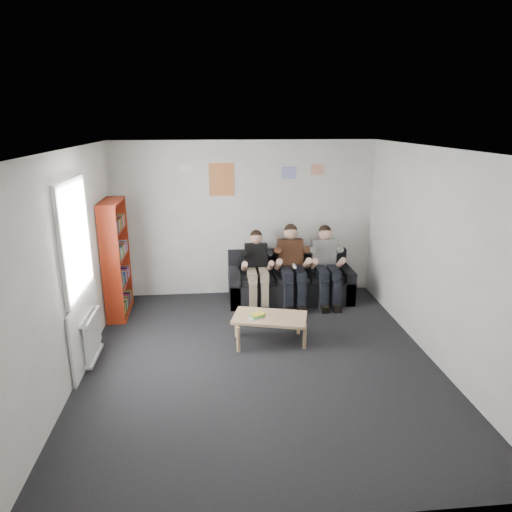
{
  "coord_description": "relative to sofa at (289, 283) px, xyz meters",
  "views": [
    {
      "loc": [
        -0.56,
        -5.28,
        3.03
      ],
      "look_at": [
        0.07,
        1.3,
        1.04
      ],
      "focal_mm": 32.0,
      "sensor_mm": 36.0,
      "label": 1
    }
  ],
  "objects": [
    {
      "name": "room_shell",
      "position": [
        -0.74,
        -2.1,
        1.06
      ],
      "size": [
        5.0,
        5.0,
        5.0
      ],
      "color": "black",
      "rests_on": "ground"
    },
    {
      "name": "person_left",
      "position": [
        -0.59,
        -0.19,
        0.33
      ],
      "size": [
        0.38,
        0.81,
        1.26
      ],
      "rotation": [
        0.0,
        0.0,
        -0.02
      ],
      "color": "black",
      "rests_on": "sofa"
    },
    {
      "name": "poster_sign",
      "position": [
        -1.74,
        0.39,
        1.96
      ],
      "size": [
        0.2,
        0.01,
        0.14
      ],
      "primitive_type": "cube",
      "color": "white",
      "rests_on": "room_shell"
    },
    {
      "name": "person_right",
      "position": [
        0.59,
        -0.2,
        0.36
      ],
      "size": [
        0.41,
        0.87,
        1.31
      ],
      "rotation": [
        0.0,
        0.0,
        -0.05
      ],
      "color": "silver",
      "rests_on": "sofa"
    },
    {
      "name": "poster_blue",
      "position": [
        0.01,
        0.39,
        1.86
      ],
      "size": [
        0.25,
        0.01,
        0.2
      ],
      "primitive_type": "cube",
      "color": "blue",
      "rests_on": "room_shell"
    },
    {
      "name": "radiator",
      "position": [
        -2.89,
        -1.9,
        0.06
      ],
      "size": [
        0.1,
        0.64,
        0.6
      ],
      "color": "white",
      "rests_on": "ground"
    },
    {
      "name": "person_middle",
      "position": [
        0.0,
        -0.2,
        0.37
      ],
      "size": [
        0.42,
        0.91,
        1.35
      ],
      "rotation": [
        0.0,
        0.0,
        0.01
      ],
      "color": "#4D2B19",
      "rests_on": "sofa"
    },
    {
      "name": "sofa",
      "position": [
        0.0,
        0.0,
        0.0
      ],
      "size": [
        2.1,
        0.86,
        0.81
      ],
      "color": "black",
      "rests_on": "ground"
    },
    {
      "name": "window",
      "position": [
        -2.96,
        -1.9,
        0.74
      ],
      "size": [
        0.05,
        1.3,
        2.36
      ],
      "color": "white",
      "rests_on": "room_shell"
    },
    {
      "name": "game_cases",
      "position": [
        -0.73,
        -1.63,
        0.13
      ],
      "size": [
        0.22,
        0.19,
        0.04
      ],
      "rotation": [
        0.0,
        0.0,
        0.39
      ],
      "color": "silver",
      "rests_on": "coffee_table"
    },
    {
      "name": "coffee_table",
      "position": [
        -0.55,
        -1.61,
        0.06
      ],
      "size": [
        1.01,
        0.55,
        0.4
      ],
      "rotation": [
        0.0,
        0.0,
        -0.26
      ],
      "color": "tan",
      "rests_on": "ground"
    },
    {
      "name": "poster_pink",
      "position": [
        0.51,
        0.39,
        1.91
      ],
      "size": [
        0.22,
        0.01,
        0.18
      ],
      "primitive_type": "cube",
      "color": "#D843A6",
      "rests_on": "room_shell"
    },
    {
      "name": "bookshelf",
      "position": [
        -2.82,
        -0.39,
        0.63
      ],
      "size": [
        0.28,
        0.83,
        1.85
      ],
      "rotation": [
        0.0,
        0.0,
        0.03
      ],
      "color": "#9B2710",
      "rests_on": "ground"
    },
    {
      "name": "poster_large",
      "position": [
        -1.14,
        0.39,
        1.76
      ],
      "size": [
        0.42,
        0.01,
        0.55
      ],
      "primitive_type": "cube",
      "color": "gold",
      "rests_on": "room_shell"
    }
  ]
}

